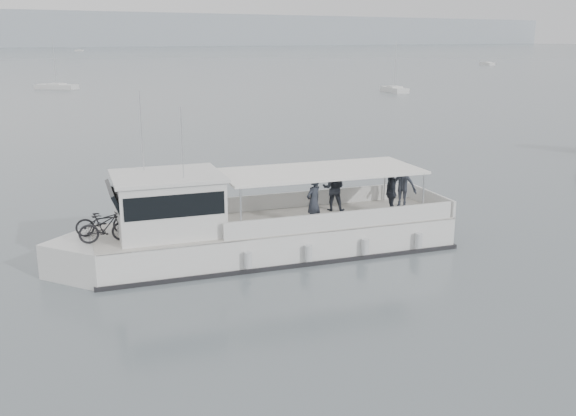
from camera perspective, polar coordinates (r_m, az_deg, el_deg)
ground at (r=20.17m, az=-14.27°, el=-7.45°), size 1400.00×1400.00×0.00m
tour_boat at (r=22.54m, az=-4.10°, el=-1.94°), size 14.44×6.35×6.04m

